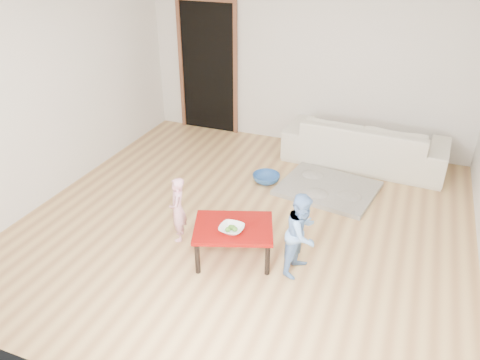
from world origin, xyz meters
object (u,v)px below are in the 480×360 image
Objects in this scene: red_table at (233,242)px; basin at (266,178)px; child_blue at (302,234)px; child_pink at (178,209)px; sofa at (365,143)px; bowl at (232,229)px.

basin is at bearing 97.15° from red_table.
child_pink is at bearing 99.98° from child_blue.
sofa is 2.68m from child_blue.
sofa is at bearing 72.46° from bowl.
child_pink is 1.38m from child_blue.
child_blue is 1.88m from basin.
bowl is at bearing -82.64° from basin.
child_pink is at bearing 61.82° from sofa.
sofa is 2.84× the size of red_table.
bowl is at bearing 50.78° from child_pink.
child_blue is (0.67, 0.16, 0.01)m from bowl.
red_table is 1.06× the size of child_pink.
child_blue reaches higher than sofa.
child_blue reaches higher than child_pink.
bowl is 0.74m from child_pink.
child_pink reaches higher than red_table.
bowl reaches higher than red_table.
basin is (-0.21, 1.68, -0.14)m from red_table.
sofa is 3.08m from child_pink.
child_blue is 2.37× the size of basin.
bowl is at bearing 75.61° from sofa.
sofa is 2.97m from bowl.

